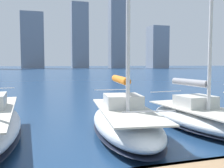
% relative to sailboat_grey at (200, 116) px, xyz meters
% --- Properties ---
extents(city_skyline, '(173.08, 23.46, 45.96)m').
position_rel_sailboat_grey_xyz_m(city_skyline, '(13.90, -154.96, 18.68)').
color(city_skyline, gray).
rests_on(city_skyline, ground).
extents(sailboat_grey, '(3.17, 6.88, 10.48)m').
position_rel_sailboat_grey_xyz_m(sailboat_grey, '(0.00, 0.00, 0.00)').
color(sailboat_grey, silver).
rests_on(sailboat_grey, ground).
extents(sailboat_orange, '(3.46, 7.49, 10.17)m').
position_rel_sailboat_grey_xyz_m(sailboat_orange, '(3.87, 0.16, 0.08)').
color(sailboat_orange, silver).
rests_on(sailboat_orange, ground).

